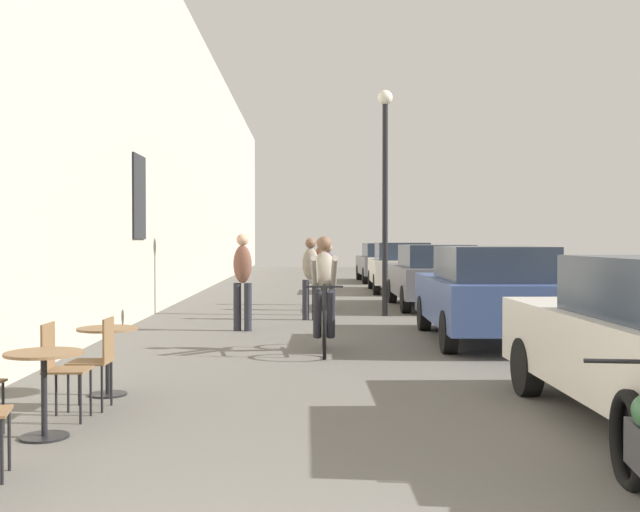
% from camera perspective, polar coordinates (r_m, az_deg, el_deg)
% --- Properties ---
extents(building_facade_left, '(0.54, 68.00, 8.29)m').
position_cam_1_polar(building_facade_left, '(17.26, -13.40, 9.47)').
color(building_facade_left, '#B7AD99').
rests_on(building_facade_left, ground_plane).
extents(cafe_table_mid, '(0.64, 0.64, 0.72)m').
position_cam_1_polar(cafe_table_mid, '(6.82, -19.93, -8.41)').
color(cafe_table_mid, black).
rests_on(cafe_table_mid, ground_plane).
extents(cafe_chair_mid_toward_wall, '(0.38, 0.38, 0.89)m').
position_cam_1_polar(cafe_chair_mid_toward_wall, '(7.43, -18.89, -7.63)').
color(cafe_chair_mid_toward_wall, black).
rests_on(cafe_chair_mid_toward_wall, ground_plane).
extents(cafe_table_far, '(0.64, 0.64, 0.72)m').
position_cam_1_polar(cafe_table_far, '(8.45, -15.59, -6.52)').
color(cafe_table_far, black).
rests_on(cafe_table_far, ground_plane).
extents(cafe_chair_far_toward_street, '(0.39, 0.39, 0.89)m').
position_cam_1_polar(cafe_chair_far_toward_street, '(7.80, -16.27, -7.20)').
color(cafe_chair_far_toward_street, black).
rests_on(cafe_chair_far_toward_street, ground_plane).
extents(cyclist_on_bicycle, '(0.52, 1.76, 1.74)m').
position_cam_1_polar(cyclist_on_bicycle, '(11.26, 0.31, -3.09)').
color(cyclist_on_bicycle, black).
rests_on(cyclist_on_bicycle, ground_plane).
extents(pedestrian_near, '(0.38, 0.30, 1.77)m').
position_cam_1_polar(pedestrian_near, '(13.91, -5.81, -1.50)').
color(pedestrian_near, '#26262D').
rests_on(pedestrian_near, ground_plane).
extents(pedestrian_mid, '(0.35, 0.25, 1.70)m').
position_cam_1_polar(pedestrian_mid, '(15.73, -0.71, -1.33)').
color(pedestrian_mid, '#26262D').
rests_on(pedestrian_mid, ground_plane).
extents(pedestrian_far, '(0.37, 0.28, 1.59)m').
position_cam_1_polar(pedestrian_far, '(17.87, 0.58, -1.24)').
color(pedestrian_far, '#26262D').
rests_on(pedestrian_far, ground_plane).
extents(pedestrian_furthest, '(0.36, 0.26, 1.71)m').
position_cam_1_polar(pedestrian_furthest, '(19.34, 0.05, -0.85)').
color(pedestrian_furthest, '#26262D').
rests_on(pedestrian_furthest, ground_plane).
extents(street_lamp, '(0.32, 0.32, 4.90)m').
position_cam_1_polar(street_lamp, '(16.68, 4.89, 6.20)').
color(street_lamp, black).
rests_on(street_lamp, ground_plane).
extents(parked_car_second, '(1.95, 4.41, 1.55)m').
position_cam_1_polar(parked_car_second, '(12.67, 12.36, -2.66)').
color(parked_car_second, '#384C84').
rests_on(parked_car_second, ground_plane).
extents(parked_car_third, '(1.86, 4.34, 1.54)m').
position_cam_1_polar(parked_car_third, '(18.73, 8.41, -1.43)').
color(parked_car_third, '#595960').
rests_on(parked_car_third, ground_plane).
extents(parked_car_fourth, '(1.98, 4.47, 1.57)m').
position_cam_1_polar(parked_car_fourth, '(24.43, 6.01, -0.77)').
color(parked_car_fourth, beige).
rests_on(parked_car_fourth, ground_plane).
extents(parked_car_fifth, '(1.87, 4.33, 1.53)m').
position_cam_1_polar(parked_car_fifth, '(30.23, 4.71, -0.43)').
color(parked_car_fifth, '#595960').
rests_on(parked_car_fifth, ground_plane).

